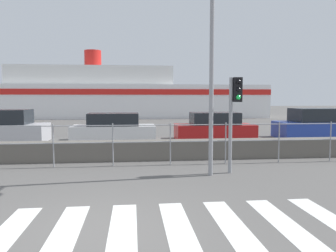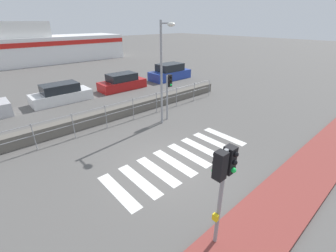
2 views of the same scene
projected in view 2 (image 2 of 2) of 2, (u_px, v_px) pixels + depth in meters
The scene contains 12 objects.
ground_plane at pixel (166, 167), 9.29m from camera, with size 160.00×160.00×0.00m, color #565451.
sidewalk_brick at pixel (259, 227), 6.50m from camera, with size 24.00×1.80×0.12m.
crosswalk at pixel (181, 159), 9.83m from camera, with size 6.75×2.40×0.01m.
seawall at pixel (100, 117), 13.16m from camera, with size 20.05×0.55×0.67m.
harbor_fence at pixel (106, 113), 12.35m from camera, with size 18.08×0.04×1.34m.
traffic_light_near at pixel (223, 174), 5.10m from camera, with size 0.58×0.41×2.97m.
traffic_light_far at pixel (169, 87), 13.04m from camera, with size 0.34×0.32×2.69m.
streetlamp at pixel (164, 64), 11.70m from camera, with size 0.32×1.03×5.52m.
ferry_boat at pixel (3, 48), 29.07m from camera, with size 30.14×6.87×7.24m.
parked_car_white at pixel (61, 94), 16.52m from camera, with size 4.13×1.71×1.37m.
parked_car_red at pixel (122, 82), 19.64m from camera, with size 4.05×1.71×1.38m.
parked_car_blue at pixel (170, 73), 22.98m from camera, with size 4.32×1.90×1.57m.
Camera 2 is at (-5.06, -5.80, 5.48)m, focal length 24.00 mm.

